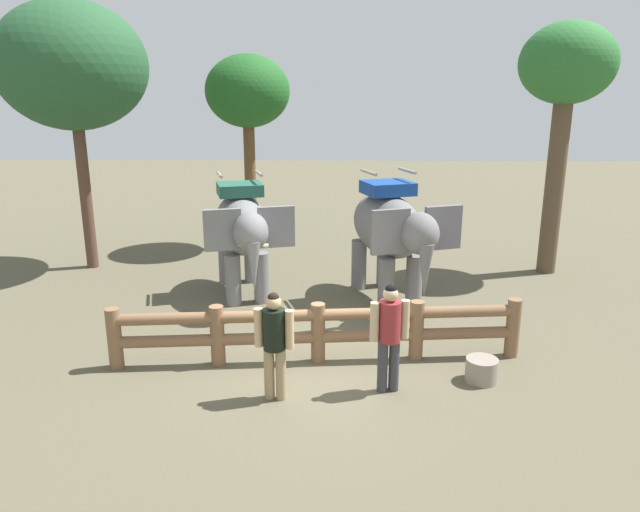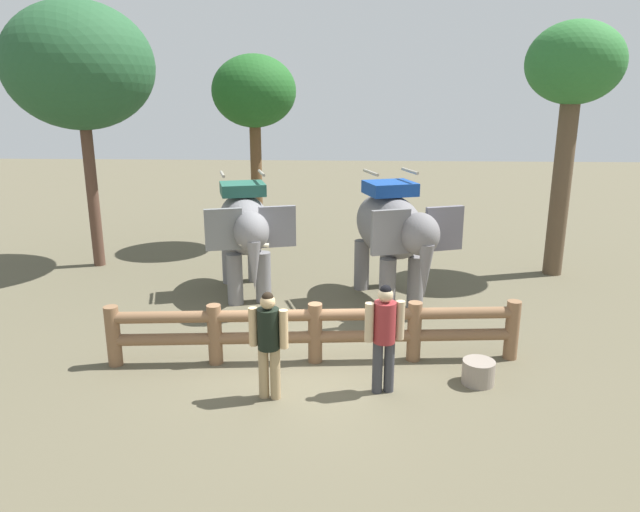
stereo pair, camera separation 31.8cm
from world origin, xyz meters
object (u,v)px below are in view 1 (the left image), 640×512
Objects in this scene: tourist_man_in_blue at (389,330)px; elephant_near_left at (242,229)px; elephant_center at (391,230)px; tourist_woman_in_black at (274,338)px; tree_far_left at (72,67)px; tree_back_center at (566,74)px; feed_bucket at (482,370)px; log_fence at (318,329)px; tree_far_right at (248,94)px.

elephant_near_left is at bearing 123.00° from tourist_man_in_blue.
elephant_center is (3.23, -0.30, 0.06)m from elephant_near_left.
tourist_woman_in_black is 9.61m from tree_far_left.
tree_far_left reaches higher than tourist_man_in_blue.
tree_back_center is 8.20m from feed_bucket.
tree_far_left is (-7.54, 2.46, 3.42)m from elephant_center.
elephant_center is at bearing 106.96° from feed_bucket.
tree_far_right is at bearing 105.41° from log_fence.
tree_back_center is at bearing 53.95° from tourist_man_in_blue.
feed_bucket is at bearing -14.16° from log_fence.
log_fence is 8.90m from tree_back_center.
elephant_center is 4.14m from tourist_man_in_blue.
log_fence is at bearing -74.59° from tree_far_right.
feed_bucket is at bearing 12.51° from tourist_man_in_blue.
elephant_center is 8.64m from tree_far_left.
tree_far_left reaches higher than log_fence.
tree_far_left is 12.88× the size of feed_bucket.
tree_far_left reaches higher than elephant_near_left.
elephant_center reaches higher than elephant_near_left.
elephant_center reaches higher than tourist_man_in_blue.
tree_back_center is 1.11× the size of tree_far_right.
tree_far_right is at bearing 163.09° from tree_back_center.
tree_back_center is (4.23, 2.26, 3.23)m from elephant_center.
tree_far_left is (-5.44, 6.80, 4.05)m from tourist_woman_in_black.
tourist_man_in_blue is at bearing -57.00° from elephant_near_left.
log_fence reaches higher than feed_bucket.
tourist_woman_in_black reaches higher than feed_bucket.
tree_far_left is 11.77m from tree_back_center.
log_fence is 8.85m from tree_far_right.
tourist_man_in_blue is (-0.39, -4.08, -0.60)m from elephant_center.
log_fence is 1.06× the size of tree_far_left.
tree_far_right reaches higher than log_fence.
tree_back_center is at bearing -16.91° from tree_far_right.
tree_far_right is 10.51m from feed_bucket.
tourist_man_in_blue is at bearing -126.05° from tree_back_center.
elephant_center is 4.16m from feed_bucket.
tree_far_left is (-7.16, 6.53, 4.02)m from tourist_man_in_blue.
log_fence is 13.66× the size of feed_bucket.
tree_far_left is at bearing 137.60° from tourist_man_in_blue.
log_fence is at bearing -115.81° from elephant_center.
tree_back_center reaches higher than tourist_man_in_blue.
tree_far_left is at bearing 179.07° from tree_back_center.
elephant_center is at bearing 64.19° from log_fence.
elephant_center is 6.51m from tree_far_right.
tourist_man_in_blue is 3.39× the size of feed_bucket.
tree_back_center is 11.82× the size of feed_bucket.
tourist_woman_in_black is at bearing -171.04° from tourist_man_in_blue.
elephant_center is at bearing 84.59° from tourist_man_in_blue.
feed_bucket is (2.63, -0.66, -0.41)m from log_fence.
tree_back_center is at bearing 46.23° from tourist_woman_in_black.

